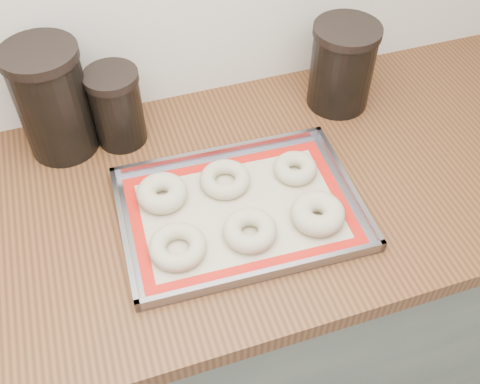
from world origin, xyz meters
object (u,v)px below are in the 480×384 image
object	(u,v)px
bagel_front_right	(318,214)
canister_mid	(117,107)
bagel_front_mid	(250,231)
bagel_back_left	(162,193)
bagel_front_left	(178,247)
canister_right	(342,66)
canister_left	(53,101)
baking_tray	(240,210)
bagel_back_mid	(225,179)
bagel_back_right	(295,168)

from	to	relation	value
bagel_front_right	canister_mid	world-z (taller)	canister_mid
bagel_front_mid	bagel_back_left	world-z (taller)	bagel_back_left
bagel_back_left	bagel_front_right	bearing A→B (deg)	-28.40
bagel_front_left	canister_right	world-z (taller)	canister_right
canister_left	bagel_front_left	bearing A→B (deg)	-65.70
bagel_front_mid	canister_right	distance (m)	0.46
bagel_front_mid	canister_left	xyz separation A→B (m)	(-0.30, 0.37, 0.10)
bagel_front_right	baking_tray	bearing A→B (deg)	152.43
baking_tray	bagel_back_left	distance (m)	0.16
bagel_back_mid	canister_right	size ratio (longest dim) A/B	0.51
bagel_back_mid	canister_mid	size ratio (longest dim) A/B	0.59
bagel_front_right	canister_right	size ratio (longest dim) A/B	0.52
bagel_front_right	canister_left	xyz separation A→B (m)	(-0.43, 0.37, 0.10)
bagel_front_right	canister_right	distance (m)	0.38
bagel_back_mid	canister_right	xyz separation A→B (m)	(0.33, 0.18, 0.08)
canister_left	canister_mid	world-z (taller)	canister_left
baking_tray	bagel_front_left	world-z (taller)	bagel_front_left
bagel_back_right	canister_mid	bearing A→B (deg)	144.76
bagel_back_right	canister_left	xyz separation A→B (m)	(-0.44, 0.24, 0.10)
bagel_back_left	bagel_back_mid	xyz separation A→B (m)	(0.13, 0.00, -0.00)
canister_mid	bagel_back_mid	bearing A→B (deg)	-50.45
bagel_front_left	canister_left	xyz separation A→B (m)	(-0.16, 0.36, 0.10)
bagel_back_left	bagel_back_mid	distance (m)	0.13
canister_left	bagel_back_left	bearing A→B (deg)	-53.91
bagel_front_mid	canister_left	size ratio (longest dim) A/B	0.42
bagel_front_mid	canister_left	bearing A→B (deg)	129.18
canister_left	canister_mid	size ratio (longest dim) A/B	1.40
bagel_front_left	canister_mid	xyz separation A→B (m)	(-0.04, 0.34, 0.07)
bagel_front_right	canister_left	size ratio (longest dim) A/B	0.43
bagel_front_left	bagel_front_mid	world-z (taller)	bagel_front_mid
bagel_back_right	canister_left	world-z (taller)	canister_left
canister_left	canister_mid	distance (m)	0.13
baking_tray	canister_mid	distance (m)	0.34
canister_left	canister_right	size ratio (longest dim) A/B	1.22
bagel_back_mid	canister_left	size ratio (longest dim) A/B	0.42
bagel_back_right	canister_mid	xyz separation A→B (m)	(-0.32, 0.22, 0.07)
bagel_back_mid	canister_right	distance (m)	0.38
bagel_front_left	bagel_front_mid	size ratio (longest dim) A/B	1.04
bagel_front_right	canister_mid	distance (m)	0.47
bagel_front_left	canister_left	bearing A→B (deg)	114.30
bagel_back_left	bagel_back_right	size ratio (longest dim) A/B	1.13
bagel_front_left	canister_right	size ratio (longest dim) A/B	0.53
baking_tray	bagel_front_mid	bearing A→B (deg)	-91.87
baking_tray	bagel_front_mid	distance (m)	0.07
bagel_back_right	bagel_front_right	bearing A→B (deg)	-92.97
bagel_front_left	bagel_front_right	world-z (taller)	bagel_front_right
bagel_front_right	canister_right	bearing A→B (deg)	59.37
baking_tray	canister_right	world-z (taller)	canister_right
baking_tray	bagel_back_mid	distance (m)	0.08
baking_tray	bagel_back_left	xyz separation A→B (m)	(-0.14, 0.08, 0.02)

